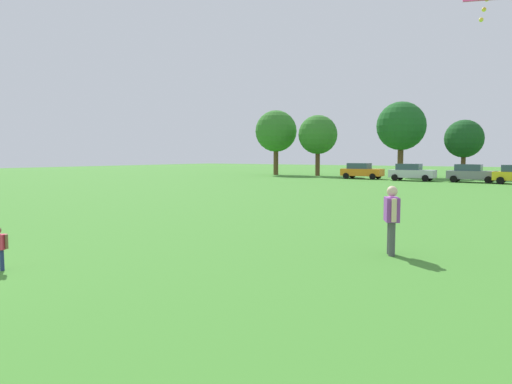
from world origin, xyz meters
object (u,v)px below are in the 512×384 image
object	(u,v)px
tree_left	(318,135)
parked_car_silver_1	(411,172)
adult_bystander	(392,214)
parked_car_gray_2	(471,173)
tree_center	(401,126)
tree_far_left	(276,131)
tree_right	(464,139)
parked_car_orange_0	(361,171)

from	to	relation	value
tree_left	parked_car_silver_1	bearing A→B (deg)	-21.81
adult_bystander	parked_car_gray_2	distance (m)	35.68
tree_left	tree_center	distance (m)	9.77
tree_left	tree_far_left	bearing A→B (deg)	-176.97
tree_center	tree_right	distance (m)	6.90
adult_bystander	tree_center	xyz separation A→B (m)	(-12.06, 42.50, 4.80)
parked_car_gray_2	tree_center	distance (m)	12.15
parked_car_silver_1	tree_right	distance (m)	8.74
parked_car_orange_0	tree_far_left	distance (m)	14.37
parked_car_silver_1	tree_far_left	world-z (taller)	tree_far_left
parked_car_silver_1	parked_car_orange_0	bearing A→B (deg)	171.10
adult_bystander	tree_left	distance (m)	46.01
parked_car_gray_2	tree_center	size ratio (longest dim) A/B	0.50
adult_bystander	parked_car_orange_0	bearing A→B (deg)	175.71
adult_bystander	tree_right	size ratio (longest dim) A/B	0.28
parked_car_silver_1	adult_bystander	bearing A→B (deg)	-75.90
parked_car_orange_0	tree_center	distance (m)	8.34
tree_left	tree_right	size ratio (longest dim) A/B	1.17
tree_far_left	tree_center	size ratio (longest dim) A/B	0.96
adult_bystander	parked_car_gray_2	bearing A→B (deg)	159.64
adult_bystander	tree_far_left	world-z (taller)	tree_far_left
adult_bystander	tree_right	world-z (taller)	tree_right
parked_car_orange_0	tree_center	bearing A→B (deg)	69.85
tree_left	tree_right	bearing A→B (deg)	7.55
parked_car_gray_2	tree_right	world-z (taller)	tree_right
parked_car_gray_2	tree_far_left	size ratio (longest dim) A/B	0.52
parked_car_orange_0	tree_center	size ratio (longest dim) A/B	0.50
tree_right	adult_bystander	bearing A→B (deg)	-82.84
parked_car_orange_0	tree_far_left	size ratio (longest dim) A/B	0.52
tree_left	tree_right	distance (m)	16.39
parked_car_orange_0	tree_far_left	xyz separation A→B (m)	(-13.00, 3.91, 4.73)
parked_car_gray_2	tree_right	size ratio (longest dim) A/B	0.68
parked_car_orange_0	parked_car_gray_2	world-z (taller)	same
parked_car_silver_1	tree_right	bearing A→B (deg)	63.94
tree_far_left	tree_right	bearing A→B (deg)	6.37
parked_car_silver_1	tree_far_left	bearing A→B (deg)	165.52
parked_car_orange_0	tree_right	xyz separation A→B (m)	(9.02, 6.37, 3.41)
parked_car_gray_2	tree_left	bearing A→B (deg)	164.80
parked_car_orange_0	tree_right	world-z (taller)	tree_right
parked_car_gray_2	tree_center	xyz separation A→B (m)	(-8.60, 6.98, 4.98)
tree_center	parked_car_orange_0	bearing A→B (deg)	-110.15
parked_car_gray_2	tree_right	xyz separation A→B (m)	(-1.89, 7.07, 3.41)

